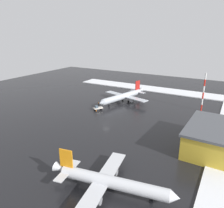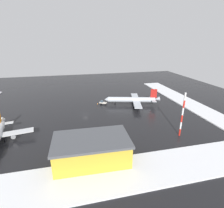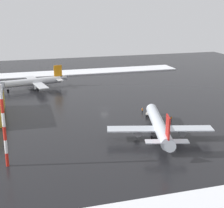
% 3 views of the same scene
% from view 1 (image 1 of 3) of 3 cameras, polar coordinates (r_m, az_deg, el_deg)
% --- Properties ---
extents(ground_plane, '(240.00, 240.00, 0.00)m').
position_cam_1_polar(ground_plane, '(95.13, -1.56, -5.15)').
color(ground_plane, black).
extents(snow_bank_right, '(14.00, 116.00, 0.50)m').
position_cam_1_polar(snow_bank_right, '(153.27, 11.58, 3.74)').
color(snow_bank_right, white).
rests_on(snow_bank_right, ground_plane).
extents(airplane_parked_portside, '(34.43, 28.92, 10.38)m').
position_cam_1_polar(airplane_parked_portside, '(122.78, 2.91, 2.01)').
color(airplane_parked_portside, silver).
rests_on(airplane_parked_portside, ground_plane).
extents(airplane_far_rear, '(26.95, 32.27, 9.61)m').
position_cam_1_polar(airplane_far_rear, '(56.41, -0.63, -19.64)').
color(airplane_far_rear, silver).
rests_on(airplane_far_rear, ground_plane).
extents(pushback_tug, '(5.06, 4.32, 2.50)m').
position_cam_1_polar(pushback_tug, '(110.77, -3.78, -1.01)').
color(pushback_tug, silver).
rests_on(pushback_tug, ground_plane).
extents(ground_crew_mid_apron, '(0.36, 0.36, 1.71)m').
position_cam_1_polar(ground_crew_mid_apron, '(118.74, -3.53, 0.18)').
color(ground_crew_mid_apron, black).
rests_on(ground_crew_mid_apron, ground_plane).
extents(ground_crew_near_tug, '(0.36, 0.36, 1.71)m').
position_cam_1_polar(ground_crew_near_tug, '(107.29, -4.15, -1.85)').
color(ground_crew_near_tug, black).
rests_on(ground_crew_near_tug, ground_plane).
extents(antenna_mast, '(0.70, 0.70, 19.28)m').
position_cam_1_polar(antenna_mast, '(116.35, 22.77, 2.83)').
color(antenna_mast, red).
rests_on(antenna_mast, ground_plane).
extents(cargo_hangar, '(25.47, 15.79, 8.80)m').
position_cam_1_polar(cargo_hangar, '(80.68, 24.33, -7.91)').
color(cargo_hangar, gold).
rests_on(cargo_hangar, ground_plane).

